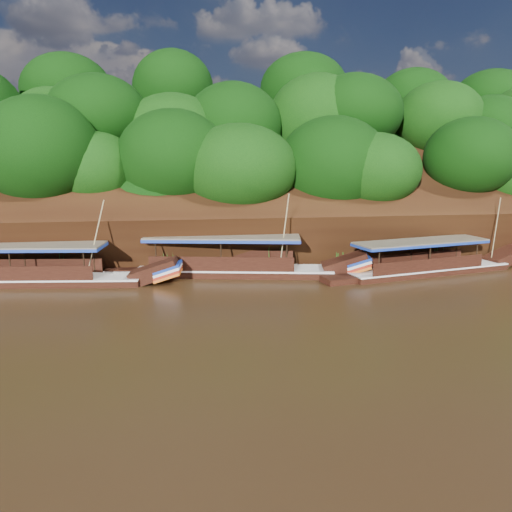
# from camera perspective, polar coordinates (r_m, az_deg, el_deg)

# --- Properties ---
(ground) EXTENTS (160.00, 160.00, 0.00)m
(ground) POSITION_cam_1_polar(r_m,az_deg,el_deg) (24.91, 2.41, -6.57)
(ground) COLOR black
(ground) RESTS_ON ground
(riverbank) EXTENTS (120.00, 30.06, 19.40)m
(riverbank) POSITION_cam_1_polar(r_m,az_deg,el_deg) (46.58, -2.70, 4.29)
(riverbank) COLOR black
(riverbank) RESTS_ON ground
(boat_0) EXTENTS (13.95, 4.84, 5.38)m
(boat_0) POSITION_cam_1_polar(r_m,az_deg,el_deg) (35.32, 20.02, -0.99)
(boat_0) COLOR black
(boat_0) RESTS_ON ground
(boat_1) EXTENTS (15.17, 4.79, 5.88)m
(boat_1) POSITION_cam_1_polar(r_m,az_deg,el_deg) (32.48, -1.06, -1.19)
(boat_1) COLOR black
(boat_1) RESTS_ON ground
(boat_2) EXTENTS (15.67, 3.76, 5.56)m
(boat_2) POSITION_cam_1_polar(r_m,az_deg,el_deg) (32.85, -22.89, -2.03)
(boat_2) COLOR black
(boat_2) RESTS_ON ground
(reeds) EXTENTS (49.34, 2.34, 2.01)m
(reeds) POSITION_cam_1_polar(r_m,az_deg,el_deg) (33.30, -6.79, -0.43)
(reeds) COLOR #246D1B
(reeds) RESTS_ON ground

